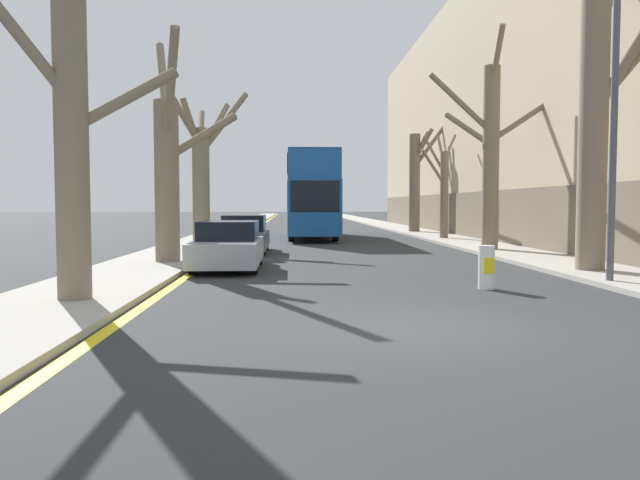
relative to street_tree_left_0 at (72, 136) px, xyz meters
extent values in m
plane|color=#2B2D30|center=(5.92, -2.42, -3.08)|extent=(300.00, 300.00, 0.00)
cube|color=#A39E93|center=(-0.29, 47.58, -3.02)|extent=(2.76, 120.00, 0.12)
cube|color=#A39E93|center=(12.13, 47.58, -3.02)|extent=(2.76, 120.00, 0.12)
cube|color=tan|center=(18.52, 25.50, 4.05)|extent=(10.00, 49.44, 14.26)
cube|color=#6B5E4C|center=(13.50, 25.50, -1.83)|extent=(0.12, 48.45, 2.50)
cube|color=yellow|center=(1.27, 47.58, -3.08)|extent=(0.24, 120.00, 0.01)
cylinder|color=#7A6B56|center=(0.00, -0.01, -0.17)|extent=(0.60, 0.60, 5.82)
cylinder|color=#7A6B56|center=(-0.59, -0.48, 1.51)|extent=(1.42, 1.21, 1.91)
cylinder|color=#7A6B56|center=(-0.21, 0.38, 1.49)|extent=(0.68, 1.04, 1.76)
cylinder|color=#7A6B56|center=(0.85, 0.44, 0.73)|extent=(1.90, 1.15, 1.38)
cylinder|color=#7A6B56|center=(0.20, 7.52, -0.60)|extent=(0.73, 0.73, 4.95)
cylinder|color=#7A6B56|center=(0.53, 6.57, 2.03)|extent=(0.96, 2.18, 3.12)
cylinder|color=#7A6B56|center=(-0.11, 8.65, 2.82)|extent=(0.92, 2.52, 2.62)
cylinder|color=#7A6B56|center=(1.16, 8.27, 0.89)|extent=(2.18, 1.79, 1.67)
cylinder|color=#7A6B56|center=(0.14, 15.07, -0.56)|extent=(0.72, 0.72, 5.04)
cylinder|color=#7A6B56|center=(1.07, 15.51, 2.23)|extent=(2.15, 1.19, 2.77)
cylinder|color=#7A6B56|center=(-0.30, 13.79, 2.20)|extent=(1.17, 2.78, 2.14)
cylinder|color=#7A6B56|center=(-0.15, 14.63, 2.03)|extent=(0.92, 1.21, 2.21)
cylinder|color=#7A6B56|center=(0.62, 15.89, 2.02)|extent=(1.28, 1.94, 2.48)
cylinder|color=#7A6B56|center=(0.03, 16.07, 2.25)|extent=(0.49, 2.16, 1.50)
cylinder|color=#7A6B56|center=(11.84, 4.56, 0.48)|extent=(0.74, 0.74, 7.13)
cylinder|color=#7A6B56|center=(12.66, 4.37, 2.57)|extent=(1.91, 0.68, 3.08)
cylinder|color=#7A6B56|center=(12.65, 5.46, 4.29)|extent=(1.92, 2.09, 1.99)
cylinder|color=#7A6B56|center=(12.49, 4.61, 2.01)|extent=(1.51, 0.37, 1.69)
cylinder|color=#7A6B56|center=(11.66, 12.37, 0.50)|extent=(0.63, 0.63, 7.15)
cylinder|color=#7A6B56|center=(12.70, 12.18, 1.93)|extent=(2.23, 0.61, 1.59)
cylinder|color=#7A6B56|center=(11.04, 13.37, 1.77)|extent=(1.48, 2.22, 1.61)
cylinder|color=#7A6B56|center=(10.54, 12.68, 2.70)|extent=(2.45, 0.88, 2.45)
cylinder|color=#7A6B56|center=(11.64, 11.75, 4.30)|extent=(0.26, 1.43, 2.09)
cylinder|color=#7A6B56|center=(11.83, 20.36, -0.80)|extent=(0.43, 0.43, 4.56)
cylinder|color=#7A6B56|center=(11.83, 21.10, 1.51)|extent=(0.15, 1.60, 1.86)
cylinder|color=#7A6B56|center=(11.17, 20.01, 0.64)|extent=(1.48, 0.89, 1.82)
cylinder|color=#7A6B56|center=(12.28, 21.06, 1.77)|extent=(1.07, 1.56, 1.47)
cylinder|color=#7A6B56|center=(11.44, 21.04, 1.37)|extent=(0.97, 1.54, 2.12)
cylinder|color=#7A6B56|center=(11.82, 28.13, 0.08)|extent=(0.70, 0.70, 6.32)
cylinder|color=#7A6B56|center=(12.23, 27.53, 2.49)|extent=(1.13, 1.50, 1.99)
cylinder|color=#7A6B56|center=(12.22, 27.99, 2.50)|extent=(1.08, 0.59, 1.83)
cylinder|color=#7A6B56|center=(12.73, 27.99, 2.44)|extent=(2.05, 0.57, 2.69)
cube|color=#19519E|center=(5.04, 22.97, -1.39)|extent=(2.54, 11.58, 2.68)
cube|color=#19519E|center=(5.04, 22.97, 0.62)|extent=(2.49, 11.35, 1.34)
cube|color=navy|center=(5.04, 22.97, 1.35)|extent=(2.49, 11.35, 0.12)
cube|color=black|center=(5.04, 22.97, -0.87)|extent=(2.57, 10.19, 1.39)
cube|color=black|center=(5.04, 22.97, 0.69)|extent=(2.57, 10.19, 1.02)
cube|color=black|center=(5.04, 17.20, -0.87)|extent=(2.29, 0.06, 1.46)
cylinder|color=black|center=(3.94, 19.50, -2.58)|extent=(0.30, 1.01, 1.01)
cylinder|color=black|center=(6.14, 19.50, -2.58)|extent=(0.30, 1.01, 1.01)
cylinder|color=black|center=(3.94, 26.22, -2.58)|extent=(0.30, 1.01, 1.01)
cylinder|color=black|center=(6.14, 26.22, -2.58)|extent=(0.30, 1.01, 1.01)
cube|color=#9EA3AD|center=(2.15, 6.22, -2.57)|extent=(1.82, 4.32, 0.65)
cube|color=black|center=(2.15, 6.48, -1.98)|extent=(1.60, 2.25, 0.53)
cylinder|color=black|center=(1.35, 4.92, -2.75)|extent=(0.20, 0.65, 0.65)
cylinder|color=black|center=(2.95, 4.92, -2.75)|extent=(0.20, 0.65, 0.65)
cylinder|color=black|center=(1.35, 7.52, -2.75)|extent=(0.20, 0.65, 0.65)
cylinder|color=black|center=(2.95, 7.52, -2.75)|extent=(0.20, 0.65, 0.65)
cube|color=#4C5156|center=(2.15, 12.29, -2.57)|extent=(1.76, 4.48, 0.65)
cube|color=black|center=(2.15, 12.56, -1.95)|extent=(1.55, 2.33, 0.60)
cylinder|color=black|center=(1.38, 10.95, -2.74)|extent=(0.20, 0.68, 0.68)
cylinder|color=black|center=(2.92, 10.95, -2.74)|extent=(0.20, 0.68, 0.68)
cylinder|color=black|center=(1.38, 13.63, -2.74)|extent=(0.20, 0.68, 0.68)
cylinder|color=black|center=(2.92, 13.63, -2.74)|extent=(0.20, 0.68, 0.68)
cylinder|color=#4C4F54|center=(11.17, 2.24, 0.77)|extent=(0.16, 0.16, 7.70)
cylinder|color=white|center=(8.19, 1.82, -2.61)|extent=(0.35, 0.35, 0.95)
cube|color=yellow|center=(8.19, 1.64, -2.56)|extent=(0.25, 0.01, 0.34)
camera|label=1|loc=(3.95, -11.50, -1.24)|focal=35.00mm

